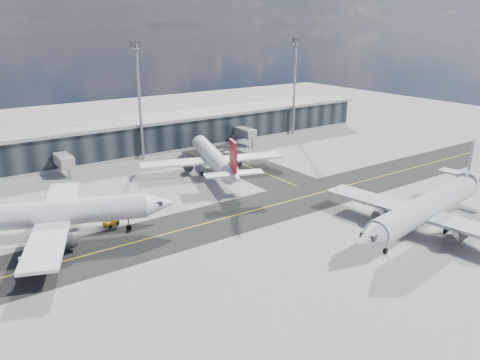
{
  "coord_description": "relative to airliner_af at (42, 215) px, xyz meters",
  "views": [
    {
      "loc": [
        -45.23,
        -59.81,
        32.22
      ],
      "look_at": [
        1.79,
        7.66,
        5.0
      ],
      "focal_mm": 35.0,
      "sensor_mm": 36.0,
      "label": 1
    }
  ],
  "objects": [
    {
      "name": "terminal_concourse",
      "position": [
        31.94,
        41.33,
        0.04
      ],
      "size": [
        152.0,
        19.8,
        8.8
      ],
      "color": "black",
      "rests_on": "ground"
    },
    {
      "name": "ground",
      "position": [
        31.9,
        -13.6,
        -4.06
      ],
      "size": [
        300.0,
        300.0,
        0.0
      ],
      "primitive_type": "plane",
      "color": "gray",
      "rests_on": "ground"
    },
    {
      "name": "airliner_near",
      "position": [
        52.95,
        -32.61,
        -0.0
      ],
      "size": [
        41.41,
        35.44,
        12.27
      ],
      "rotation": [
        0.0,
        0.0,
        1.72
      ],
      "color": "#B8BABC",
      "rests_on": "ground"
    },
    {
      "name": "taxiway_lanes",
      "position": [
        35.81,
        -2.87,
        -4.04
      ],
      "size": [
        180.0,
        63.0,
        0.03
      ],
      "color": "black",
      "rests_on": "ground"
    },
    {
      "name": "airliner_af",
      "position": [
        0.0,
        0.0,
        0.0
      ],
      "size": [
        40.04,
        34.62,
        12.28
      ],
      "rotation": [
        0.0,
        0.0,
        -1.93
      ],
      "color": "white",
      "rests_on": "ground"
    },
    {
      "name": "service_van",
      "position": [
        50.73,
        26.39,
        -3.33
      ],
      "size": [
        5.18,
        5.59,
        1.46
      ],
      "primitive_type": "imported",
      "rotation": [
        0.0,
        0.0,
        0.68
      ],
      "color": "white",
      "rests_on": "ground"
    },
    {
      "name": "baggage_tug",
      "position": [
        10.6,
        -1.24,
        -3.22
      ],
      "size": [
        2.96,
        2.27,
        1.68
      ],
      "rotation": [
        0.0,
        0.0,
        -1.14
      ],
      "color": "orange",
      "rests_on": "ground"
    },
    {
      "name": "floodlight_masts",
      "position": [
        31.9,
        34.4,
        11.55
      ],
      "size": [
        102.5,
        0.7,
        28.9
      ],
      "color": "gray",
      "rests_on": "ground"
    },
    {
      "name": "airliner_redtail",
      "position": [
        39.96,
        13.38,
        -0.28
      ],
      "size": [
        32.54,
        37.73,
        11.43
      ],
      "rotation": [
        0.0,
        0.0,
        -0.31
      ],
      "color": "white",
      "rests_on": "ground"
    }
  ]
}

